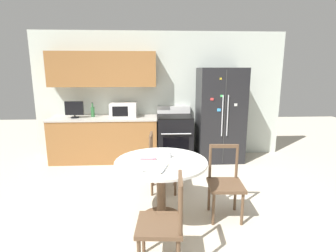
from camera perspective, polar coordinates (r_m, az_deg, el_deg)
The scene contains 15 objects.
ground_plane at distance 3.46m, azimuth -0.24°, elevation -19.78°, with size 14.00×14.00×0.00m, color beige.
back_wall at distance 5.54m, azimuth -4.87°, elevation 8.10°, with size 5.20×0.44×2.60m.
kitchen_counter at distance 5.49m, azimuth -13.58°, elevation -2.75°, with size 2.13×0.64×0.90m.
refrigerator at distance 5.41m, azimuth 11.25°, elevation 2.38°, with size 0.90×0.73×1.87m.
oven_range at distance 5.39m, azimuth 1.45°, elevation -2.49°, with size 0.70×0.68×1.08m.
microwave at distance 5.35m, azimuth -9.66°, elevation 3.45°, with size 0.52×0.35×0.28m.
countertop_tv at distance 5.46m, azimuth -19.72°, elevation 3.49°, with size 0.35×0.16×0.33m.
counter_bottle at distance 5.49m, azimuth -16.06°, elevation 3.08°, with size 0.07×0.07×0.29m.
dining_table at distance 3.21m, azimuth -1.51°, elevation -10.38°, with size 1.11×1.11×0.77m.
dining_chair_right at distance 3.42m, azimuth 12.35°, elevation -12.21°, with size 0.45×0.45×0.90m.
dining_chair_near at distance 2.58m, azimuth -1.15°, elevation -20.65°, with size 0.45×0.45×0.90m.
dining_chair_far at distance 4.02m, azimuth -1.37°, elevation -8.19°, with size 0.44×0.44×0.90m.
candle_glass at distance 3.26m, azimuth -0.12°, elevation -6.31°, with size 0.09×0.09×0.08m.
folded_napkin at distance 3.20m, azimuth -4.38°, elevation -6.84°, with size 0.20×0.07×0.05m.
mail_stack at distance 2.93m, azimuth -2.60°, elevation -8.95°, with size 0.33×0.37×0.02m.
Camera 1 is at (-0.15, -2.93, 1.83)m, focal length 28.00 mm.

